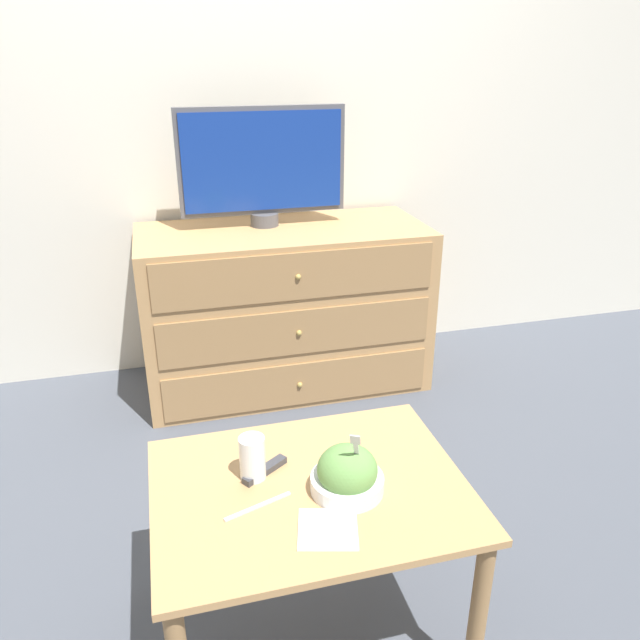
{
  "coord_description": "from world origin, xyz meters",
  "views": [
    {
      "loc": [
        -0.45,
        -2.99,
        1.51
      ],
      "look_at": [
        -0.02,
        -1.37,
        0.78
      ],
      "focal_mm": 35.0,
      "sensor_mm": 36.0,
      "label": 1
    }
  ],
  "objects": [
    {
      "name": "ground_plane",
      "position": [
        0.0,
        0.0,
        0.0
      ],
      "size": [
        12.0,
        12.0,
        0.0
      ],
      "primitive_type": "plane",
      "color": "#474C56"
    },
    {
      "name": "wall_back",
      "position": [
        0.0,
        0.03,
        1.3
      ],
      "size": [
        12.0,
        0.05,
        2.6
      ],
      "color": "silver",
      "rests_on": "ground_plane"
    },
    {
      "name": "dresser",
      "position": [
        0.09,
        -0.32,
        0.38
      ],
      "size": [
        1.3,
        0.59,
        0.77
      ],
      "color": "tan",
      "rests_on": "ground_plane"
    },
    {
      "name": "tv",
      "position": [
        0.02,
        -0.24,
        1.04
      ],
      "size": [
        0.74,
        0.13,
        0.52
      ],
      "color": "#515156",
      "rests_on": "dresser"
    },
    {
      "name": "coffee_table",
      "position": [
        -0.15,
        -1.75,
        0.42
      ],
      "size": [
        0.79,
        0.61,
        0.49
      ],
      "color": "tan",
      "rests_on": "ground_plane"
    },
    {
      "name": "takeout_bowl",
      "position": [
        -0.06,
        -1.79,
        0.54
      ],
      "size": [
        0.18,
        0.18,
        0.19
      ],
      "color": "silver",
      "rests_on": "coffee_table"
    },
    {
      "name": "drink_cup",
      "position": [
        -0.28,
        -1.68,
        0.55
      ],
      "size": [
        0.07,
        0.07,
        0.12
      ],
      "color": "beige",
      "rests_on": "coffee_table"
    },
    {
      "name": "napkin",
      "position": [
        -0.15,
        -1.91,
        0.5
      ],
      "size": [
        0.17,
        0.17,
        0.0
      ],
      "color": "silver",
      "rests_on": "coffee_table"
    },
    {
      "name": "knife",
      "position": [
        -0.29,
        -1.8,
        0.5
      ],
      "size": [
        0.17,
        0.07,
        0.01
      ],
      "color": "silver",
      "rests_on": "coffee_table"
    },
    {
      "name": "remote_control",
      "position": [
        -0.25,
        -1.67,
        0.5
      ],
      "size": [
        0.13,
        0.1,
        0.02
      ],
      "color": "#38383D",
      "rests_on": "coffee_table"
    }
  ]
}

